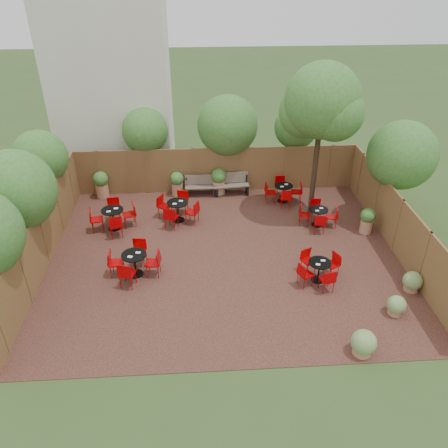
{
  "coord_description": "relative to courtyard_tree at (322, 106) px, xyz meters",
  "views": [
    {
      "loc": [
        -0.84,
        -12.68,
        9.07
      ],
      "look_at": [
        0.02,
        0.5,
        1.0
      ],
      "focal_mm": 35.83,
      "sensor_mm": 36.0,
      "label": 1
    }
  ],
  "objects": [
    {
      "name": "park_bench_right",
      "position": [
        -3.08,
        1.8,
        -3.86
      ],
      "size": [
        1.58,
        0.64,
        0.95
      ],
      "rotation": [
        0.0,
        0.0,
        0.1
      ],
      "color": "brown",
      "rests_on": "courtyard_paving"
    },
    {
      "name": "fence_left",
      "position": [
        -9.67,
        -2.83,
        -3.37
      ],
      "size": [
        0.08,
        10.0,
        2.0
      ],
      "primitive_type": "cube",
      "color": "brown",
      "rests_on": "ground"
    },
    {
      "name": "low_shrubs",
      "position": [
        0.76,
        -6.37,
        -4.03
      ],
      "size": [
        3.01,
        3.07,
        0.73
      ],
      "color": "#A77253",
      "rests_on": "courtyard_paving"
    },
    {
      "name": "fence_right",
      "position": [
        2.33,
        -2.83,
        -3.37
      ],
      "size": [
        0.08,
        10.0,
        2.0
      ],
      "primitive_type": "cube",
      "color": "brown",
      "rests_on": "ground"
    },
    {
      "name": "ground",
      "position": [
        -3.67,
        -2.83,
        -4.37
      ],
      "size": [
        80.0,
        80.0,
        0.0
      ],
      "primitive_type": "plane",
      "color": "#354F23",
      "rests_on": "ground"
    },
    {
      "name": "courtyard_tree",
      "position": [
        0.0,
        0.0,
        0.0
      ],
      "size": [
        2.86,
        2.77,
        5.91
      ],
      "rotation": [
        0.0,
        0.0,
        0.02
      ],
      "color": "black",
      "rests_on": "courtyard_paving"
    },
    {
      "name": "planters",
      "position": [
        -4.49,
        1.22,
        -3.75
      ],
      "size": [
        10.92,
        4.11,
        1.16
      ],
      "color": "#A77253",
      "rests_on": "courtyard_paving"
    },
    {
      "name": "neighbour_building",
      "position": [
        -8.17,
        5.17,
        -0.37
      ],
      "size": [
        5.0,
        4.0,
        8.0
      ],
      "primitive_type": "cube",
      "color": "beige",
      "rests_on": "ground"
    },
    {
      "name": "bistro_tables",
      "position": [
        -4.08,
        -1.49,
        -3.9
      ],
      "size": [
        9.38,
        6.88,
        0.94
      ],
      "color": "black",
      "rests_on": "courtyard_paving"
    },
    {
      "name": "park_bench_left",
      "position": [
        -4.34,
        1.8,
        -3.89
      ],
      "size": [
        1.43,
        0.46,
        0.89
      ],
      "rotation": [
        0.0,
        0.0,
        -0.0
      ],
      "color": "brown",
      "rests_on": "courtyard_paving"
    },
    {
      "name": "overhang_foliage",
      "position": [
        -5.4,
        -0.62,
        -1.65
      ],
      "size": [
        15.81,
        10.63,
        2.57
      ],
      "color": "#336922",
      "rests_on": "ground"
    },
    {
      "name": "courtyard_paving",
      "position": [
        -3.67,
        -2.83,
        -4.36
      ],
      "size": [
        12.0,
        10.0,
        0.02
      ],
      "primitive_type": "cube",
      "color": "#351C15",
      "rests_on": "ground"
    },
    {
      "name": "fence_back",
      "position": [
        -3.67,
        2.17,
        -3.37
      ],
      "size": [
        12.0,
        0.08,
        2.0
      ],
      "primitive_type": "cube",
      "color": "brown",
      "rests_on": "ground"
    }
  ]
}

